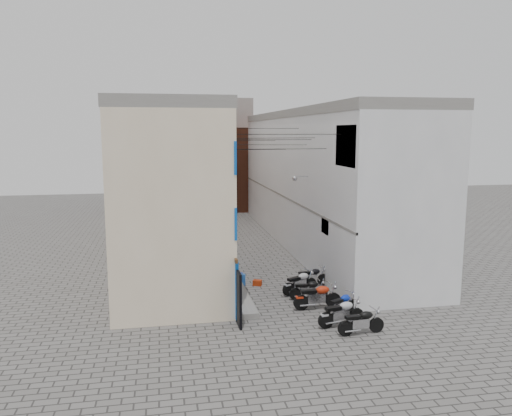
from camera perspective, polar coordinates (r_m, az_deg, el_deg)
ground at (r=21.29m, az=4.69°, el=-12.26°), size 90.00×90.00×0.00m
plinth at (r=33.17m, az=-4.76°, el=-4.36°), size 0.90×26.00×0.25m
building_left at (r=32.24m, az=-10.04°, el=3.04°), size 5.10×27.00×9.00m
building_right at (r=33.92m, az=7.09°, el=3.39°), size 5.94×26.00×9.00m
building_far_brick_left at (r=47.34m, az=-6.71°, el=5.49°), size 6.00×6.00×10.00m
building_far_brick_right at (r=49.98m, az=-1.11°, el=4.56°), size 5.00×6.00×8.00m
building_far_concrete at (r=53.46m, az=-5.04°, el=6.41°), size 8.00×5.00×11.00m
far_shopfront at (r=45.13m, az=-3.83°, el=0.52°), size 2.00×0.30×2.40m
overhead_wires at (r=27.33m, az=0.57°, el=7.69°), size 5.80×13.02×1.32m
motorcycle_a at (r=19.73m, az=11.94°, el=-12.47°), size 1.92×0.75×1.09m
motorcycle_b at (r=20.37m, az=9.74°, el=-11.59°), size 2.11×1.02×1.17m
motorcycle_c at (r=21.49m, az=9.83°, el=-10.68°), size 1.86×1.31×1.04m
motorcycle_d at (r=22.03m, az=7.03°, el=-9.86°), size 2.16×0.73×1.24m
motorcycle_e at (r=23.21m, az=6.04°, el=-9.14°), size 1.82×0.68×1.03m
motorcycle_f at (r=24.00m, az=5.03°, el=-8.35°), size 2.09×1.43×1.16m
motorcycle_g at (r=25.09m, az=6.32°, el=-7.71°), size 1.91×0.73×1.08m
person_a at (r=24.14m, az=-2.46°, el=-7.27°), size 0.51×0.61×1.43m
person_b at (r=22.92m, az=-2.59°, el=-7.96°), size 0.95×0.97×1.58m
water_jug_near at (r=25.23m, az=-1.61°, el=-8.19°), size 0.38×0.38×0.55m
water_jug_far at (r=25.81m, az=-1.82°, el=-7.91°), size 0.38×0.38×0.46m
red_crate at (r=25.22m, az=0.16°, el=-8.54°), size 0.51×0.46×0.26m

